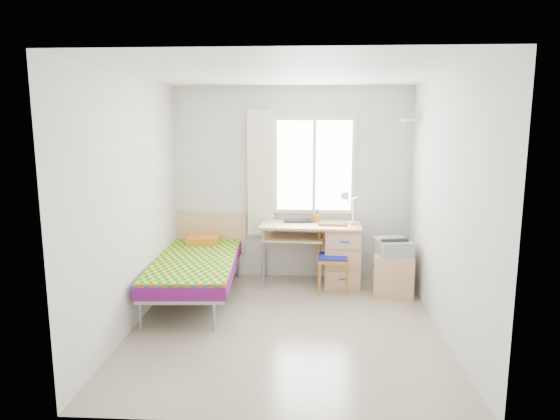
{
  "coord_description": "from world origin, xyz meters",
  "views": [
    {
      "loc": [
        0.22,
        -4.99,
        2.14
      ],
      "look_at": [
        -0.09,
        0.55,
        1.15
      ],
      "focal_mm": 32.0,
      "sensor_mm": 36.0,
      "label": 1
    }
  ],
  "objects_px": {
    "desk": "(337,252)",
    "printer": "(393,246)",
    "chair": "(333,253)",
    "bed": "(197,264)",
    "cabinet": "(393,275)"
  },
  "relations": [
    {
      "from": "desk",
      "to": "printer",
      "type": "distance_m",
      "value": 0.76
    },
    {
      "from": "chair",
      "to": "printer",
      "type": "distance_m",
      "value": 0.75
    },
    {
      "from": "bed",
      "to": "printer",
      "type": "height_order",
      "value": "bed"
    },
    {
      "from": "bed",
      "to": "chair",
      "type": "xyz_separation_m",
      "value": [
        1.67,
        0.37,
        0.06
      ]
    },
    {
      "from": "desk",
      "to": "cabinet",
      "type": "xyz_separation_m",
      "value": [
        0.67,
        -0.36,
        -0.18
      ]
    },
    {
      "from": "cabinet",
      "to": "chair",
      "type": "bearing_deg",
      "value": 175.05
    },
    {
      "from": "bed",
      "to": "desk",
      "type": "height_order",
      "value": "bed"
    },
    {
      "from": "cabinet",
      "to": "printer",
      "type": "relative_size",
      "value": 1.0
    },
    {
      "from": "printer",
      "to": "chair",
      "type": "bearing_deg",
      "value": 162.03
    },
    {
      "from": "chair",
      "to": "cabinet",
      "type": "height_order",
      "value": "chair"
    },
    {
      "from": "cabinet",
      "to": "bed",
      "type": "bearing_deg",
      "value": -169.3
    },
    {
      "from": "chair",
      "to": "cabinet",
      "type": "bearing_deg",
      "value": -6.23
    },
    {
      "from": "printer",
      "to": "bed",
      "type": "bearing_deg",
      "value": 176.1
    },
    {
      "from": "bed",
      "to": "cabinet",
      "type": "distance_m",
      "value": 2.43
    },
    {
      "from": "bed",
      "to": "printer",
      "type": "xyz_separation_m",
      "value": [
        2.4,
        0.28,
        0.18
      ]
    }
  ]
}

